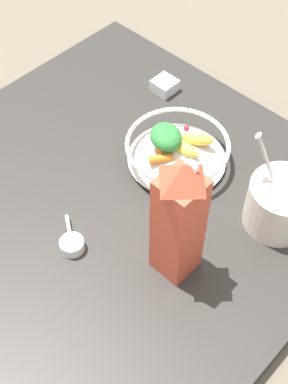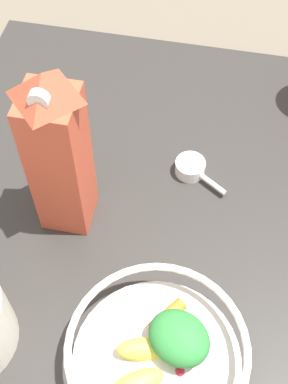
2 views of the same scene
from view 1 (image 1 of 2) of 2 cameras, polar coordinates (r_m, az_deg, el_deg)
ground_plane at (r=1.17m, az=-3.28°, el=-1.67°), size 6.00×6.00×0.00m
countertop at (r=1.16m, az=-3.32°, el=-1.10°), size 0.91×0.91×0.04m
fruit_bowl at (r=1.18m, az=3.53°, el=4.57°), size 0.23×0.23×0.09m
milk_carton at (r=0.93m, az=3.71°, el=-3.03°), size 0.07×0.07×0.29m
yogurt_tub at (r=1.09m, az=14.38°, el=-1.10°), size 0.15×0.14×0.22m
spice_jar at (r=1.37m, az=2.22°, el=11.25°), size 0.06×0.06×0.03m
measuring_scoop at (r=1.07m, az=-7.70°, el=-5.52°), size 0.09×0.07×0.02m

